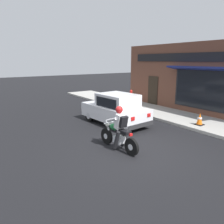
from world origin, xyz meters
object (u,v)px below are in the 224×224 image
(car_hatchback, at_px, (115,109))
(traffic_cone, at_px, (200,119))
(motorcycle_with_rider, at_px, (119,132))
(fire_hydrant, at_px, (131,96))

(car_hatchback, height_order, traffic_cone, car_hatchback)
(motorcycle_with_rider, bearing_deg, traffic_cone, -1.78)
(car_hatchback, bearing_deg, motorcycle_with_rider, -123.88)
(motorcycle_with_rider, bearing_deg, car_hatchback, 56.12)
(motorcycle_with_rider, xyz_separation_m, fire_hydrant, (6.06, 6.48, -0.11))
(car_hatchback, xyz_separation_m, fire_hydrant, (4.24, 3.78, -0.19))
(car_hatchback, bearing_deg, fire_hydrant, 41.73)
(car_hatchback, distance_m, fire_hydrant, 5.69)
(traffic_cone, distance_m, fire_hydrant, 6.76)
(motorcycle_with_rider, relative_size, fire_hydrant, 2.30)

